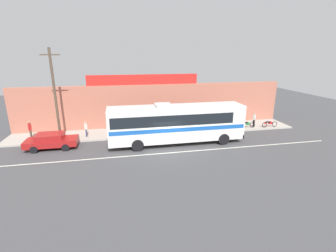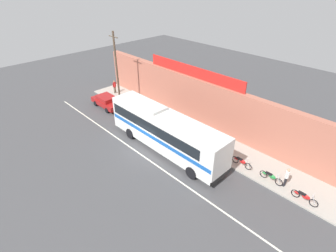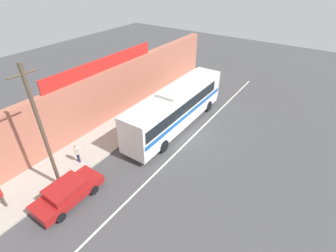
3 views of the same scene
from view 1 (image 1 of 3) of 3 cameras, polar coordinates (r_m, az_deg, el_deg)
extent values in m
plane|color=#444447|center=(21.30, -0.06, -5.52)|extent=(70.00, 70.00, 0.00)
cube|color=#A8A399|center=(26.09, -2.34, -1.16)|extent=(30.00, 3.60, 0.14)
cube|color=#B26651|center=(27.55, -3.12, 4.80)|extent=(30.00, 0.70, 4.80)
cube|color=red|center=(26.96, -5.76, 10.83)|extent=(12.07, 0.12, 1.10)
cube|color=silver|center=(20.57, 0.38, -6.33)|extent=(30.00, 0.14, 0.01)
cube|color=silver|center=(22.10, 2.03, 0.76)|extent=(12.31, 2.46, 3.10)
cube|color=black|center=(21.85, 0.79, 2.07)|extent=(10.83, 2.48, 0.96)
cube|color=#1956B2|center=(22.18, 2.02, 0.01)|extent=(12.06, 2.47, 0.36)
cube|color=black|center=(24.13, 16.34, 2.55)|extent=(0.04, 2.21, 1.40)
cube|color=black|center=(24.61, 15.98, -1.56)|extent=(0.12, 2.46, 0.36)
cube|color=silver|center=(21.45, -1.13, 4.87)|extent=(1.40, 1.72, 0.24)
cylinder|color=black|center=(24.82, 10.81, -1.29)|extent=(1.04, 0.32, 1.04)
cylinder|color=black|center=(22.85, 12.94, -3.01)|extent=(1.04, 0.32, 1.04)
cylinder|color=black|center=(23.09, -7.63, -2.51)|extent=(1.04, 0.32, 1.04)
cylinder|color=black|center=(20.95, -7.17, -4.51)|extent=(1.04, 0.32, 1.04)
cube|color=maroon|center=(23.61, -25.67, -3.40)|extent=(4.33, 1.82, 0.56)
cube|color=maroon|center=(23.48, -26.07, -2.22)|extent=(2.25, 1.64, 0.48)
cube|color=black|center=(23.29, -24.07, -2.20)|extent=(0.21, 1.53, 0.34)
cylinder|color=black|center=(24.22, -22.25, -3.26)|extent=(0.62, 0.20, 0.62)
cylinder|color=black|center=(22.63, -22.99, -4.70)|extent=(0.62, 0.20, 0.62)
cylinder|color=black|center=(24.83, -27.94, -3.51)|extent=(0.62, 0.20, 0.62)
cylinder|color=black|center=(23.29, -29.06, -4.93)|extent=(0.62, 0.20, 0.62)
cylinder|color=brown|center=(24.08, -25.02, 6.30)|extent=(0.22, 0.22, 8.43)
cylinder|color=brown|center=(23.80, -26.11, 14.87)|extent=(1.60, 0.10, 0.10)
torus|color=black|center=(27.31, 14.62, -0.05)|extent=(0.62, 0.06, 0.62)
torus|color=black|center=(26.81, 12.28, -0.20)|extent=(0.62, 0.06, 0.62)
cylinder|color=silver|center=(27.19, 14.51, 0.55)|extent=(0.34, 0.04, 0.65)
cylinder|color=silver|center=(27.07, 14.37, 1.19)|extent=(0.03, 0.56, 0.03)
ellipsoid|color=red|center=(27.03, 13.60, 0.25)|extent=(0.56, 0.22, 0.34)
cube|color=black|center=(26.88, 13.08, 0.46)|extent=(0.52, 0.20, 0.10)
ellipsoid|color=red|center=(26.79, 12.41, 0.10)|extent=(0.36, 0.14, 0.16)
torus|color=black|center=(28.55, 19.24, 0.27)|extent=(0.62, 0.06, 0.62)
torus|color=black|center=(27.94, 17.03, 0.13)|extent=(0.62, 0.06, 0.62)
cylinder|color=silver|center=(28.43, 19.16, 0.84)|extent=(0.34, 0.04, 0.65)
cylinder|color=silver|center=(28.30, 19.05, 1.45)|extent=(0.03, 0.56, 0.03)
ellipsoid|color=#237F38|center=(28.22, 18.29, 0.56)|extent=(0.56, 0.22, 0.34)
cube|color=black|center=(28.05, 17.80, 0.76)|extent=(0.52, 0.20, 0.10)
ellipsoid|color=#237F38|center=(27.93, 17.16, 0.41)|extent=(0.36, 0.14, 0.16)
torus|color=black|center=(29.75, 23.80, 0.41)|extent=(0.62, 0.06, 0.62)
torus|color=black|center=(29.05, 21.79, 0.28)|extent=(0.62, 0.06, 0.62)
cylinder|color=silver|center=(29.63, 23.74, 0.96)|extent=(0.34, 0.04, 0.65)
cylinder|color=silver|center=(29.49, 23.65, 1.55)|extent=(0.03, 0.56, 0.03)
ellipsoid|color=red|center=(29.39, 22.95, 0.69)|extent=(0.56, 0.22, 0.34)
cube|color=black|center=(29.20, 22.51, 0.89)|extent=(0.52, 0.20, 0.10)
ellipsoid|color=red|center=(29.05, 21.92, 0.55)|extent=(0.36, 0.14, 0.16)
cylinder|color=brown|center=(27.01, -29.51, -1.65)|extent=(0.13, 0.13, 0.84)
cylinder|color=brown|center=(26.85, -29.62, -1.77)|extent=(0.13, 0.13, 0.84)
cylinder|color=red|center=(26.74, -29.79, -0.20)|extent=(0.30, 0.30, 0.63)
sphere|color=#A37556|center=(26.63, -29.93, 0.74)|extent=(0.23, 0.23, 0.23)
cylinder|color=red|center=(26.91, -29.68, -0.02)|extent=(0.08, 0.08, 0.58)
cylinder|color=red|center=(26.55, -29.93, -0.26)|extent=(0.08, 0.08, 0.58)
cylinder|color=black|center=(29.01, 19.44, 0.67)|extent=(0.13, 0.13, 0.79)
cylinder|color=black|center=(28.86, 19.62, 0.58)|extent=(0.13, 0.13, 0.79)
cylinder|color=white|center=(28.77, 19.66, 1.95)|extent=(0.30, 0.30, 0.59)
sphere|color=tan|center=(28.67, 19.74, 2.78)|extent=(0.21, 0.21, 0.21)
cylinder|color=white|center=(28.92, 19.47, 2.10)|extent=(0.08, 0.08, 0.54)
cylinder|color=white|center=(28.59, 19.87, 1.90)|extent=(0.08, 0.08, 0.54)
cylinder|color=navy|center=(25.38, -18.63, -1.49)|extent=(0.13, 0.13, 0.76)
cylinder|color=navy|center=(25.21, -18.67, -1.61)|extent=(0.13, 0.13, 0.76)
cylinder|color=white|center=(25.11, -18.79, -0.10)|extent=(0.30, 0.30, 0.57)
sphere|color=tan|center=(25.00, -18.88, 0.82)|extent=(0.21, 0.21, 0.21)
cylinder|color=white|center=(25.29, -18.74, 0.09)|extent=(0.08, 0.08, 0.53)
cylinder|color=white|center=(24.91, -18.85, -0.17)|extent=(0.08, 0.08, 0.53)
camera|label=2|loc=(21.36, 62.66, 24.74)|focal=27.84mm
camera|label=3|loc=(16.07, -64.02, 24.73)|focal=26.52mm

